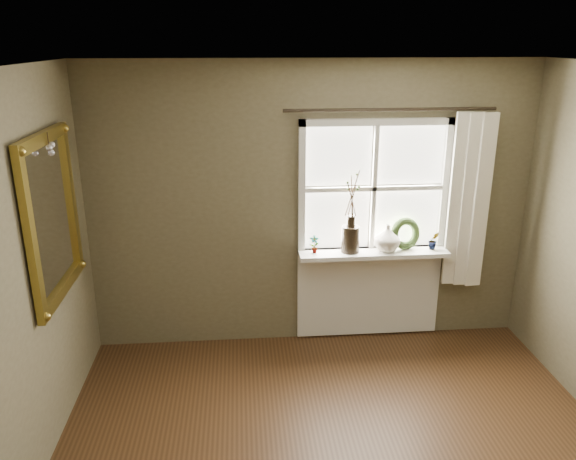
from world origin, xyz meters
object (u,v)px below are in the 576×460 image
at_px(cream_vase, 387,238).
at_px(wreath, 405,237).
at_px(dark_jug, 350,239).
at_px(gilt_mirror, 52,216).

bearing_deg(cream_vase, wreath, 12.83).
bearing_deg(dark_jug, wreath, 4.44).
relative_size(dark_jug, wreath, 0.81).
height_order(cream_vase, wreath, wreath).
xyz_separation_m(dark_jug, cream_vase, (0.34, 0.00, 0.00)).
relative_size(dark_jug, gilt_mirror, 0.20).
height_order(dark_jug, wreath, wreath).
relative_size(cream_vase, wreath, 0.83).
distance_m(dark_jug, cream_vase, 0.34).
bearing_deg(gilt_mirror, dark_jug, 19.04).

